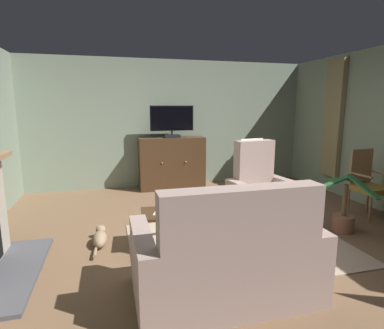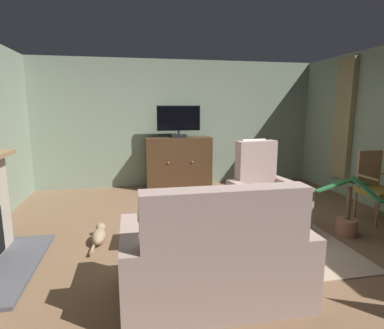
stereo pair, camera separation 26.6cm
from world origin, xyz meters
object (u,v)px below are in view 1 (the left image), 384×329
at_px(tv_cabinet, 172,164).
at_px(cat, 100,238).
at_px(armchair_near_window, 264,201).
at_px(television, 172,121).
at_px(sofa_floral, 226,261).
at_px(tv_remote, 180,208).
at_px(potted_plant_tall_palm_by_window, 343,216).
at_px(coffee_table, 180,216).
at_px(side_chair_nearest_door, 367,183).
at_px(folded_newspaper, 168,212).

distance_m(tv_cabinet, cat, 2.83).
relative_size(armchair_near_window, cat, 1.75).
distance_m(television, armchair_near_window, 2.68).
bearing_deg(sofa_floral, tv_remote, 97.23).
bearing_deg(tv_cabinet, armchair_near_window, -70.85).
bearing_deg(potted_plant_tall_palm_by_window, television, 122.44).
xyz_separation_m(coffee_table, potted_plant_tall_palm_by_window, (2.23, -0.10, -0.18)).
height_order(sofa_floral, armchair_near_window, armchair_near_window).
bearing_deg(cat, armchair_near_window, 1.23).
xyz_separation_m(television, cat, (-1.38, -2.38, -1.30)).
bearing_deg(cat, side_chair_nearest_door, 0.19).
bearing_deg(side_chair_nearest_door, sofa_floral, -153.24).
xyz_separation_m(tv_cabinet, potted_plant_tall_palm_by_window, (1.77, -2.84, -0.29)).
distance_m(folded_newspaper, sofa_floral, 1.12).
height_order(side_chair_nearest_door, cat, side_chair_nearest_door).
bearing_deg(sofa_floral, folded_newspaper, 106.69).
xyz_separation_m(tv_cabinet, folded_newspaper, (-0.60, -2.77, -0.05)).
bearing_deg(coffee_table, television, 80.45).
bearing_deg(coffee_table, folded_newspaper, -170.54).
height_order(television, side_chair_nearest_door, television).
xyz_separation_m(coffee_table, armchair_near_window, (1.28, 0.36, -0.03)).
distance_m(folded_newspaper, side_chair_nearest_door, 3.15).
height_order(coffee_table, side_chair_nearest_door, side_chair_nearest_door).
xyz_separation_m(tv_cabinet, cat, (-1.38, -2.43, -0.42)).
relative_size(coffee_table, potted_plant_tall_palm_by_window, 1.02).
height_order(tv_cabinet, folded_newspaper, tv_cabinet).
bearing_deg(folded_newspaper, tv_remote, 53.22).
distance_m(tv_cabinet, armchair_near_window, 2.53).
bearing_deg(television, tv_remote, -99.40).
height_order(folded_newspaper, potted_plant_tall_palm_by_window, potted_plant_tall_palm_by_window).
bearing_deg(tv_remote, potted_plant_tall_palm_by_window, -43.29).
relative_size(coffee_table, armchair_near_window, 0.77).
xyz_separation_m(armchair_near_window, side_chair_nearest_door, (1.70, -0.03, 0.17)).
distance_m(television, cat, 3.04).
distance_m(tv_cabinet, folded_newspaper, 2.84).
distance_m(television, potted_plant_tall_palm_by_window, 3.51).
bearing_deg(folded_newspaper, television, 98.07).
bearing_deg(potted_plant_tall_palm_by_window, side_chair_nearest_door, 29.32).
bearing_deg(tv_cabinet, side_chair_nearest_door, -43.77).
height_order(tv_cabinet, armchair_near_window, armchair_near_window).
bearing_deg(armchair_near_window, sofa_floral, -127.44).
relative_size(television, tv_remote, 5.08).
xyz_separation_m(tv_remote, cat, (-0.95, 0.23, -0.38)).
xyz_separation_m(tv_cabinet, armchair_near_window, (0.83, -2.39, -0.14)).
bearing_deg(coffee_table, armchair_near_window, 15.76).
height_order(television, sofa_floral, television).
bearing_deg(sofa_floral, coffee_table, 98.87).
bearing_deg(coffee_table, tv_remote, 75.87).
xyz_separation_m(folded_newspaper, side_chair_nearest_door, (3.13, 0.35, 0.08)).
relative_size(tv_cabinet, coffee_table, 1.43).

